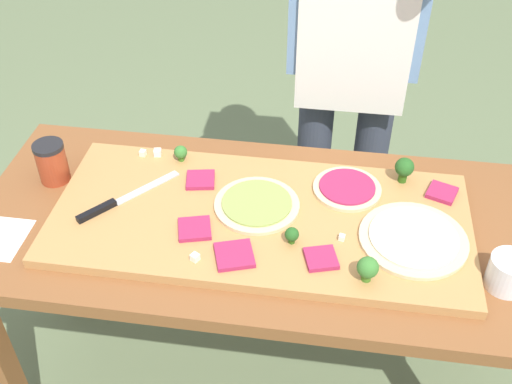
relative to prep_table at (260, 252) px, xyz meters
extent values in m
cube|color=brown|center=(-0.69, -0.28, -0.28)|extent=(0.07, 0.07, 0.73)
cube|color=brown|center=(-0.69, 0.28, -0.28)|extent=(0.07, 0.07, 0.73)
cube|color=brown|center=(0.69, 0.28, -0.28)|extent=(0.07, 0.07, 0.73)
cube|color=brown|center=(0.00, 0.00, 0.10)|extent=(1.51, 0.68, 0.04)
cube|color=#B27F47|center=(0.00, -0.01, 0.13)|extent=(1.07, 0.48, 0.03)
cube|color=#B7BABF|center=(-0.32, 0.05, 0.15)|extent=(0.14, 0.16, 0.00)
cube|color=black|center=(-0.42, -0.06, 0.15)|extent=(0.09, 0.10, 0.02)
cylinder|color=beige|center=(-0.01, 0.02, 0.15)|extent=(0.22, 0.22, 0.01)
cylinder|color=#899E4C|center=(-0.01, 0.02, 0.16)|extent=(0.18, 0.18, 0.01)
cylinder|color=beige|center=(0.22, 0.12, 0.15)|extent=(0.18, 0.18, 0.01)
cylinder|color=#9E234C|center=(0.22, 0.12, 0.16)|extent=(0.15, 0.15, 0.01)
cylinder|color=beige|center=(0.38, -0.05, 0.15)|extent=(0.26, 0.26, 0.01)
cylinder|color=beige|center=(0.38, -0.05, 0.16)|extent=(0.22, 0.22, 0.01)
cube|color=#9E234C|center=(-0.18, 0.10, 0.15)|extent=(0.09, 0.09, 0.01)
cube|color=#9E234C|center=(-0.15, -0.09, 0.15)|extent=(0.10, 0.10, 0.01)
cube|color=#9E234C|center=(0.16, -0.15, 0.15)|extent=(0.09, 0.09, 0.01)
cube|color=#9E234C|center=(0.47, 0.14, 0.15)|extent=(0.09, 0.09, 0.01)
cube|color=#9E234C|center=(-0.04, -0.16, 0.15)|extent=(0.11, 0.11, 0.01)
cylinder|color=#2C5915|center=(0.09, -0.10, 0.15)|extent=(0.02, 0.02, 0.01)
sphere|color=#23561E|center=(0.09, -0.10, 0.17)|extent=(0.04, 0.04, 0.04)
cylinder|color=#3F7220|center=(0.27, -0.19, 0.16)|extent=(0.02, 0.02, 0.02)
sphere|color=#38752D|center=(0.27, -0.19, 0.18)|extent=(0.05, 0.05, 0.05)
cylinder|color=#3F7220|center=(-0.25, 0.19, 0.15)|extent=(0.02, 0.02, 0.02)
sphere|color=#38752D|center=(-0.25, 0.19, 0.17)|extent=(0.04, 0.04, 0.04)
cylinder|color=#2C5915|center=(0.36, 0.18, 0.16)|extent=(0.02, 0.02, 0.03)
sphere|color=#23561E|center=(0.36, 0.18, 0.19)|extent=(0.05, 0.05, 0.05)
cube|color=white|center=(-0.13, -0.19, 0.15)|extent=(0.02, 0.02, 0.02)
cube|color=white|center=(0.21, -0.07, 0.15)|extent=(0.02, 0.02, 0.01)
cube|color=white|center=(-0.33, 0.20, 0.15)|extent=(0.02, 0.02, 0.02)
cube|color=silver|center=(-0.37, 0.19, 0.15)|extent=(0.02, 0.02, 0.02)
cylinder|color=white|center=(0.59, -0.14, 0.16)|extent=(0.10, 0.10, 0.08)
cylinder|color=white|center=(0.59, -0.14, 0.14)|extent=(0.08, 0.08, 0.05)
cylinder|color=#99381E|center=(-0.59, 0.08, 0.17)|extent=(0.08, 0.08, 0.11)
cylinder|color=black|center=(-0.59, 0.08, 0.23)|extent=(0.08, 0.08, 0.01)
cube|color=white|center=(-0.63, -0.16, 0.12)|extent=(0.12, 0.15, 0.00)
cylinder|color=#333847|center=(0.10, 0.63, -0.20)|extent=(0.12, 0.12, 0.90)
cylinder|color=#333847|center=(0.30, 0.63, -0.20)|extent=(0.12, 0.12, 0.90)
cube|color=silver|center=(0.20, 0.52, 0.45)|extent=(0.34, 0.01, 0.60)
camera|label=1|loc=(0.16, -1.17, 1.21)|focal=43.36mm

